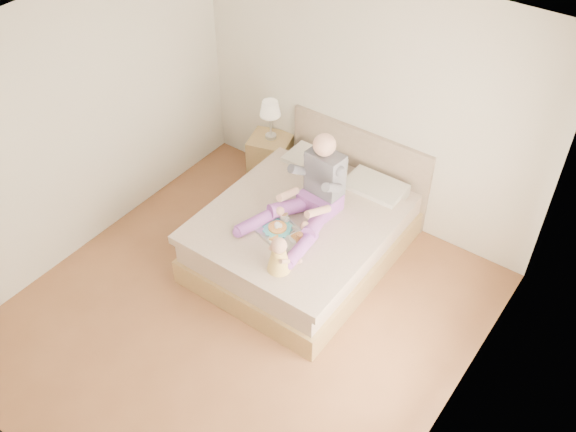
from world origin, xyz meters
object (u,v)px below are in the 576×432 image
Objects in this scene: nightstand at (271,158)px; adult at (312,194)px; tray at (284,233)px; baby at (280,257)px; bed at (307,230)px.

nightstand is 0.52× the size of adult.
nightstand is at bearing 147.57° from tray.
tray is 0.45m from baby.
adult is at bearing 127.23° from baby.
baby is at bearing -41.98° from tray.
nightstand is 1.71m from tray.
bed is 6.00× the size of baby.
bed is 1.34m from nightstand.
tray is (1.11, -1.25, 0.35)m from nightstand.
nightstand is 1.55m from adult.
nightstand is at bearing 153.27° from baby.
adult is at bearing -34.58° from bed.
bed is at bearing 151.21° from adult.
baby is (0.18, -0.77, -0.11)m from adult.
adult is (0.08, -0.06, 0.55)m from bed.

